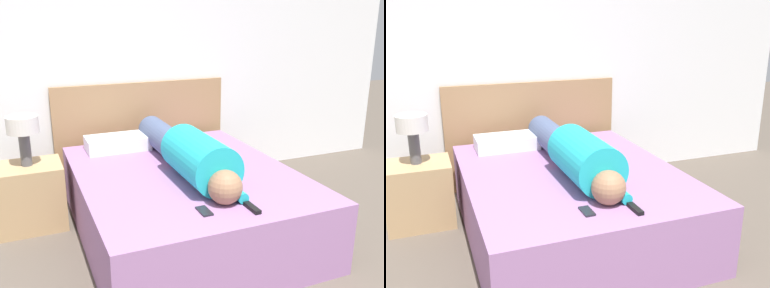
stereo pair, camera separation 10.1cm
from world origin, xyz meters
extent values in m
cube|color=white|center=(0.00, 3.58, 1.30)|extent=(6.15, 0.06, 2.60)
cube|color=#936699|center=(0.21, 2.42, 0.25)|extent=(1.54, 1.92, 0.50)
cube|color=#A37A51|center=(0.21, 3.51, 0.50)|extent=(1.66, 0.04, 1.01)
cube|color=tan|center=(-0.87, 2.96, 0.26)|extent=(0.50, 0.41, 0.51)
cylinder|color=#4C4C51|center=(-0.87, 2.96, 0.64)|extent=(0.08, 0.08, 0.26)
cylinder|color=silver|center=(-0.87, 2.96, 0.83)|extent=(0.23, 0.23, 0.13)
sphere|color=#936B4C|center=(0.22, 1.79, 0.60)|extent=(0.22, 0.22, 0.22)
cylinder|color=#1EADB7|center=(0.22, 2.18, 0.67)|extent=(0.34, 0.65, 0.34)
cylinder|color=#47567A|center=(0.22, 2.90, 0.61)|extent=(0.23, 0.78, 0.23)
cylinder|color=#1EADB7|center=(0.32, 1.84, 0.53)|extent=(0.07, 0.22, 0.07)
cube|color=white|center=(-0.13, 3.14, 0.55)|extent=(0.53, 0.29, 0.12)
cube|color=black|center=(0.33, 1.65, 0.51)|extent=(0.04, 0.15, 0.02)
cube|color=black|center=(0.06, 1.73, 0.50)|extent=(0.06, 0.13, 0.01)
camera|label=1|loc=(-0.90, -0.36, 1.61)|focal=40.00mm
camera|label=2|loc=(-0.81, -0.40, 1.61)|focal=40.00mm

